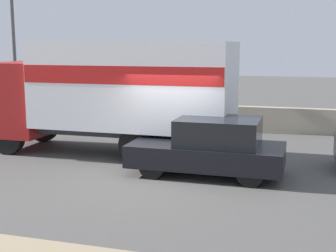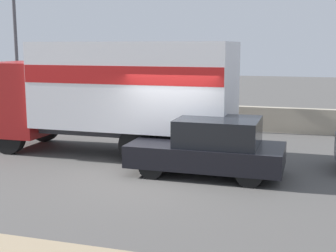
# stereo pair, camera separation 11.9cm
# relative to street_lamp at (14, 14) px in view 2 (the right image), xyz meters

# --- Properties ---
(ground_plane) EXTENTS (80.00, 80.00, 0.00)m
(ground_plane) POSITION_rel_street_lamp_xyz_m (8.31, -5.94, -4.49)
(ground_plane) COLOR #514F4C
(stone_wall_backdrop) EXTENTS (60.00, 0.35, 0.93)m
(stone_wall_backdrop) POSITION_rel_street_lamp_xyz_m (8.31, 0.99, -4.03)
(stone_wall_backdrop) COLOR #A39984
(stone_wall_backdrop) RESTS_ON ground_plane
(street_lamp) EXTENTS (0.56, 0.28, 7.87)m
(street_lamp) POSITION_rel_street_lamp_xyz_m (0.00, 0.00, 0.00)
(street_lamp) COLOR #4C4C51
(street_lamp) RESTS_ON ground_plane
(box_truck) EXTENTS (7.48, 2.57, 3.35)m
(box_truck) POSITION_rel_street_lamp_xyz_m (6.20, -4.09, -2.52)
(box_truck) COLOR maroon
(box_truck) RESTS_ON ground_plane
(car_hatchback) EXTENTS (3.86, 1.78, 1.46)m
(car_hatchback) POSITION_rel_street_lamp_xyz_m (9.41, -5.62, -3.77)
(car_hatchback) COLOR black
(car_hatchback) RESTS_ON ground_plane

